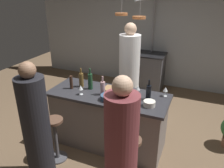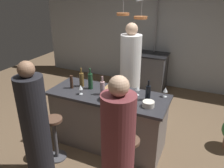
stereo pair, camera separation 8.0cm
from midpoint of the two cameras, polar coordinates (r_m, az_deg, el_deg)
The scene contains 22 objects.
ground_plane at distance 3.80m, azimuth -0.34°, elevation -14.83°, with size 9.00×9.00×0.00m, color brown.
back_wall at distance 5.80m, azimuth 11.77°, elevation 12.43°, with size 6.40×0.16×2.60m, color #9EA3A8.
kitchen_island at distance 3.54m, azimuth -0.36°, elevation -9.06°, with size 1.80×0.72×0.90m.
stove_range at distance 5.64m, azimuth 10.12°, elevation 3.25°, with size 0.80×0.64×0.89m.
chef at distance 4.21m, azimuth 5.19°, elevation 2.19°, with size 0.38×0.38×1.81m.
bar_stool_left at distance 3.40m, azimuth -13.69°, elevation -12.93°, with size 0.28×0.28×0.68m.
guest_left at distance 2.97m, azimuth -18.25°, elevation -10.55°, with size 0.34×0.34×1.62m.
bar_stool_right at distance 2.95m, azimuth 5.05°, elevation -18.66°, with size 0.28×0.28×0.68m.
guest_right at distance 2.42m, azimuth 2.50°, elevation -17.63°, with size 0.35×0.35×1.64m.
overhead_pot_rack at distance 4.86m, azimuth 8.77°, elevation 14.65°, with size 0.59×1.57×2.17m.
cutting_board at distance 3.45m, azimuth 1.17°, elevation -1.33°, with size 0.32×0.22×0.02m, color #997047.
pepper_mill at distance 3.52m, azimuth -9.68°, elevation 0.53°, with size 0.05×0.05×0.21m, color #382319.
wine_bottle_rose at distance 3.26m, azimuth -1.76°, elevation -0.97°, with size 0.07×0.07×0.29m.
wine_bottle_dark at distance 3.14m, azimuth 9.92°, elevation -2.18°, with size 0.07×0.07×0.30m.
wine_bottle_amber at distance 3.56m, azimuth -7.15°, elevation 1.18°, with size 0.07×0.07×0.31m.
wine_bottle_green at distance 3.45m, azimuth -4.90°, elevation 0.81°, with size 0.07×0.07×0.33m.
wine_glass_near_right_guest at distance 3.29m, azimuth -7.38°, elevation -0.95°, with size 0.07×0.07×0.15m.
wine_glass_by_chef at distance 3.28m, azimuth 14.17°, elevation -1.56°, with size 0.07×0.07×0.15m.
wine_glass_near_left_guest at distance 3.26m, azimuth 7.24°, elevation -1.18°, with size 0.07×0.07×0.15m.
mixing_bowl_steel at distance 3.10m, azimuth 5.27°, elevation -3.97°, with size 0.19×0.19×0.06m, color #B7B7BC.
mixing_bowl_ceramic at distance 3.00m, azimuth 10.06°, elevation -5.07°, with size 0.16×0.16×0.08m, color silver.
mixing_bowl_blue at distance 3.13m, azimuth -0.52°, elevation -3.41°, with size 0.20×0.20×0.08m, color #334C6B.
Camera 2 is at (1.29, -2.70, 2.35)m, focal length 35.75 mm.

